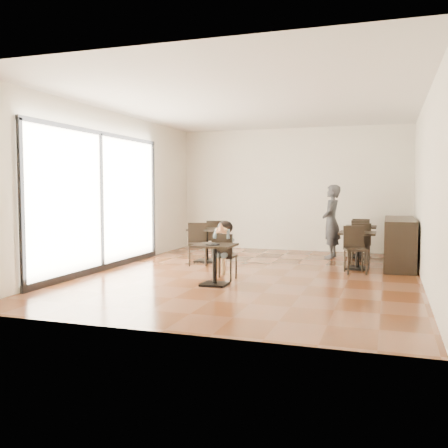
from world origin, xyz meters
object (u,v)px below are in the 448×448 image
at_px(child_chair, 225,256).
at_px(cafe_table_left, 207,245).
at_px(child_table, 215,265).
at_px(cafe_table_back, 360,242).
at_px(adult_patron, 331,222).
at_px(chair_left_a, 215,239).
at_px(chair_back_b, 359,241).
at_px(chair_back_a, 362,237).
at_px(chair_mid_b, 356,250).
at_px(child, 225,250).
at_px(chair_left_b, 198,244).
at_px(cafe_table_mid, 357,250).
at_px(chair_mid_a, 359,244).

bearing_deg(child_chair, cafe_table_left, -61.34).
height_order(child_table, cafe_table_back, cafe_table_back).
bearing_deg(adult_patron, cafe_table_back, 117.91).
bearing_deg(chair_left_a, chair_back_b, 168.76).
height_order(cafe_table_back, chair_left_a, chair_left_a).
relative_size(child_chair, chair_back_a, 0.93).
bearing_deg(chair_back_a, child_table, 68.68).
relative_size(adult_patron, chair_left_a, 1.92).
height_order(chair_back_a, chair_back_b, same).
xyz_separation_m(child_table, chair_mid_b, (2.17, 1.97, 0.10)).
xyz_separation_m(child, chair_left_b, (-1.08, 1.43, -0.08)).
distance_m(cafe_table_mid, chair_left_b, 3.30).
xyz_separation_m(cafe_table_mid, cafe_table_back, (-0.03, 1.75, -0.00)).
height_order(child_chair, adult_patron, adult_patron).
distance_m(cafe_table_back, chair_mid_a, 1.20).
bearing_deg(chair_back_a, adult_patron, 51.84).
xyz_separation_m(cafe_table_left, chair_mid_b, (3.25, -0.56, 0.08)).
xyz_separation_m(chair_left_b, chair_back_a, (3.22, 2.73, 0.00)).
relative_size(child_chair, chair_mid_b, 0.92).
relative_size(adult_patron, chair_mid_a, 1.90).
height_order(child_table, adult_patron, adult_patron).
height_order(cafe_table_back, chair_back_a, chair_back_a).
distance_m(adult_patron, chair_back_a, 1.07).
relative_size(chair_left_a, chair_back_b, 0.99).
relative_size(cafe_table_back, chair_mid_a, 0.83).
xyz_separation_m(child, chair_mid_b, (2.17, 1.42, -0.07)).
bearing_deg(chair_mid_a, cafe_table_mid, 74.28).
distance_m(chair_left_b, chair_back_b, 3.66).
distance_m(child_chair, chair_left_a, 2.75).
xyz_separation_m(child_chair, cafe_table_mid, (2.17, 1.97, -0.04)).
bearing_deg(chair_left_a, chair_left_b, 67.54).
bearing_deg(chair_mid_b, chair_back_b, 75.24).
bearing_deg(cafe_table_left, chair_back_a, 34.06).
relative_size(cafe_table_mid, chair_left_a, 0.84).
bearing_deg(chair_left_a, chair_mid_a, 157.42).
bearing_deg(adult_patron, chair_back_a, 141.84).
bearing_deg(child_table, child, 90.00).
height_order(adult_patron, chair_left_b, adult_patron).
relative_size(cafe_table_mid, cafe_table_back, 1.00).
bearing_deg(chair_back_b, chair_left_a, -165.65).
relative_size(cafe_table_mid, chair_back_b, 0.83).
height_order(cafe_table_left, chair_back_a, chair_back_a).
bearing_deg(child, chair_mid_a, 49.30).
xyz_separation_m(child_table, chair_left_a, (-1.08, 3.08, 0.10)).
bearing_deg(chair_left_a, adult_patron, 176.60).
distance_m(adult_patron, chair_left_b, 3.28).
bearing_deg(chair_left_b, chair_mid_b, -22.58).
height_order(cafe_table_mid, chair_left_a, chair_left_a).
distance_m(cafe_table_mid, cafe_table_left, 3.25).
distance_m(cafe_table_mid, cafe_table_back, 1.75).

